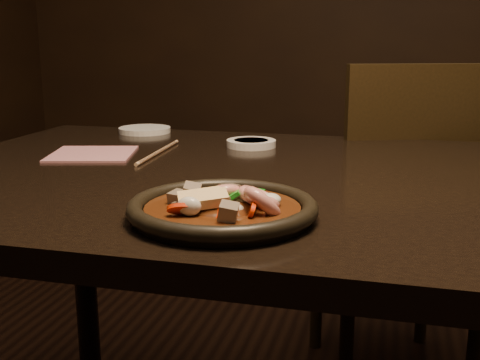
# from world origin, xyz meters

# --- Properties ---
(table) EXTENTS (1.60, 0.90, 0.75)m
(table) POSITION_xyz_m (0.00, 0.00, 0.67)
(table) COLOR black
(table) RESTS_ON floor
(chair) EXTENTS (0.56, 0.56, 0.93)m
(chair) POSITION_xyz_m (0.13, 0.59, 0.50)
(chair) COLOR black
(chair) RESTS_ON floor
(plate) EXTENTS (0.26, 0.26, 0.03)m
(plate) POSITION_xyz_m (-0.13, -0.28, 0.76)
(plate) COLOR black
(plate) RESTS_ON table
(stirfry) EXTENTS (0.17, 0.14, 0.06)m
(stirfry) POSITION_xyz_m (-0.12, -0.28, 0.77)
(stirfry) COLOR #3D1C0B
(stirfry) RESTS_ON plate
(soy_dish) EXTENTS (0.11, 0.11, 0.02)m
(soy_dish) POSITION_xyz_m (-0.22, 0.25, 0.76)
(soy_dish) COLOR white
(soy_dish) RESTS_ON table
(saucer_left) EXTENTS (0.13, 0.13, 0.01)m
(saucer_left) POSITION_xyz_m (-0.53, 0.38, 0.76)
(saucer_left) COLOR white
(saucer_left) RESTS_ON table
(chopsticks) EXTENTS (0.02, 0.26, 0.01)m
(chopsticks) POSITION_xyz_m (-0.39, 0.12, 0.75)
(chopsticks) COLOR tan
(chopsticks) RESTS_ON table
(napkin) EXTENTS (0.20, 0.20, 0.00)m
(napkin) POSITION_xyz_m (-0.52, 0.08, 0.75)
(napkin) COLOR #AC6970
(napkin) RESTS_ON table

